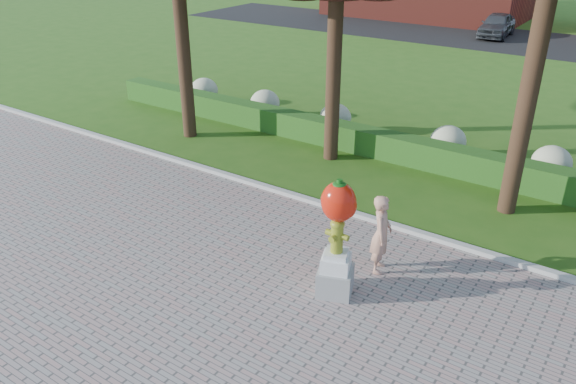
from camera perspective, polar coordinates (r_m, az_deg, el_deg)
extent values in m
plane|color=#2C5816|center=(12.21, -1.79, -7.63)|extent=(100.00, 100.00, 0.00)
cube|color=gray|center=(9.97, -16.04, -17.93)|extent=(40.00, 14.00, 0.04)
cube|color=#ADADA5|center=(14.35, 5.22, -1.81)|extent=(40.00, 0.18, 0.15)
cube|color=#224E16|center=(17.53, 11.72, 4.28)|extent=(24.00, 0.70, 0.80)
ellipsoid|color=#A7AD84|center=(22.92, -8.51, 10.17)|extent=(1.10, 1.10, 0.99)
ellipsoid|color=#A7AD84|center=(21.08, -2.36, 9.01)|extent=(1.10, 1.10, 0.99)
ellipsoid|color=#A7AD84|center=(19.53, 4.82, 7.51)|extent=(1.10, 1.10, 0.99)
ellipsoid|color=#A7AD84|center=(18.04, 15.94, 4.96)|extent=(1.10, 1.10, 0.99)
ellipsoid|color=#A7AD84|center=(17.45, 25.19, 2.67)|extent=(1.10, 1.10, 0.99)
cube|color=black|center=(37.29, 25.00, 13.43)|extent=(50.00, 8.00, 0.02)
cylinder|color=black|center=(18.82, -10.69, 15.30)|extent=(0.44, 0.44, 6.72)
cylinder|color=black|center=(16.69, 4.70, 13.30)|extent=(0.44, 0.44, 6.16)
cylinder|color=black|center=(14.25, 23.64, 11.29)|extent=(0.44, 0.44, 7.28)
cube|color=gray|center=(11.29, 4.81, -8.96)|extent=(0.86, 0.86, 0.54)
cube|color=silver|center=(11.05, 4.89, -7.17)|extent=(0.69, 0.69, 0.30)
cube|color=silver|center=(10.94, 4.93, -6.27)|extent=(0.55, 0.55, 0.11)
cylinder|color=olive|center=(10.75, 5.00, -4.66)|extent=(0.24, 0.24, 0.61)
ellipsoid|color=olive|center=(10.60, 5.07, -3.26)|extent=(0.28, 0.28, 0.20)
cylinder|color=olive|center=(10.79, 4.21, -4.11)|extent=(0.13, 0.12, 0.12)
cylinder|color=olive|center=(10.65, 5.83, -4.63)|extent=(0.13, 0.12, 0.12)
cylinder|color=olive|center=(10.60, 4.58, -4.74)|extent=(0.13, 0.13, 0.13)
cylinder|color=olive|center=(10.56, 5.08, -2.85)|extent=(0.09, 0.09, 0.05)
ellipsoid|color=red|center=(10.38, 5.17, -1.02)|extent=(0.68, 0.61, 0.79)
ellipsoid|color=red|center=(10.47, 4.23, -0.85)|extent=(0.33, 0.33, 0.50)
ellipsoid|color=red|center=(10.31, 6.11, -1.40)|extent=(0.33, 0.33, 0.50)
cylinder|color=#145012|center=(10.21, 5.25, 0.93)|extent=(0.11, 0.11, 0.13)
ellipsoid|color=#145012|center=(10.22, 5.25, 0.77)|extent=(0.26, 0.26, 0.09)
imported|color=tan|center=(11.76, 9.46, -4.22)|extent=(0.60, 0.73, 1.74)
imported|color=#3A3D41|center=(38.35, 20.46, 15.63)|extent=(1.95, 4.31, 1.44)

